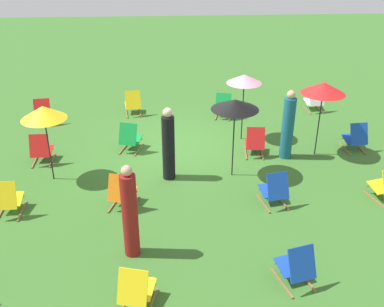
# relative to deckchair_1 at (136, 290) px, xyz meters

# --- Properties ---
(ground_plane) EXTENTS (40.00, 40.00, 0.00)m
(ground_plane) POSITION_rel_deckchair_1_xyz_m (-1.16, -5.66, -0.37)
(ground_plane) COLOR #386B28
(deckchair_1) EXTENTS (0.66, 0.86, 0.83)m
(deckchair_1) POSITION_rel_deckchair_1_xyz_m (0.00, 0.00, 0.00)
(deckchair_1) COLOR olive
(deckchair_1) RESTS_ON ground
(deckchair_2) EXTENTS (0.58, 0.82, 0.83)m
(deckchair_2) POSITION_rel_deckchair_1_xyz_m (0.52, -8.35, 0.00)
(deckchair_2) COLOR olive
(deckchair_2) RESTS_ON ground
(deckchair_3) EXTENTS (0.67, 0.86, 0.83)m
(deckchair_3) POSITION_rel_deckchair_1_xyz_m (0.45, -5.72, 0.00)
(deckchair_3) COLOR olive
(deckchair_3) RESTS_ON ground
(deckchair_4) EXTENTS (0.65, 0.86, 0.83)m
(deckchair_4) POSITION_rel_deckchair_1_xyz_m (-2.38, -7.93, 0.00)
(deckchair_4) COLOR olive
(deckchair_4) RESTS_ON ground
(deckchair_5) EXTENTS (0.57, 0.81, 0.83)m
(deckchair_5) POSITION_rel_deckchair_1_xyz_m (3.24, -7.76, 0.00)
(deckchair_5) COLOR olive
(deckchair_5) RESTS_ON ground
(deckchair_7) EXTENTS (0.55, 0.80, 0.83)m
(deckchair_7) POSITION_rel_deckchair_1_xyz_m (-5.43, -8.30, 0.00)
(deckchair_7) COLOR olive
(deckchair_7) RESTS_ON ground
(deckchair_8) EXTENTS (0.61, 0.84, 0.83)m
(deckchair_8) POSITION_rel_deckchair_1_xyz_m (-2.88, -2.85, 0.00)
(deckchair_8) COLOR olive
(deckchair_8) RESTS_ON ground
(deckchair_9) EXTENTS (0.49, 0.77, 0.83)m
(deckchair_9) POSITION_rel_deckchair_1_xyz_m (2.84, -2.83, 0.00)
(deckchair_9) COLOR olive
(deckchair_9) RESTS_ON ground
(deckchair_10) EXTENTS (0.55, 0.80, 0.83)m
(deckchair_10) POSITION_rel_deckchair_1_xyz_m (-2.89, -5.26, 0.00)
(deckchair_10) COLOR olive
(deckchair_10) RESTS_ON ground
(deckchair_11) EXTENTS (0.66, 0.86, 0.83)m
(deckchair_11) POSITION_rel_deckchair_1_xyz_m (-2.70, -0.39, 0.00)
(deckchair_11) COLOR olive
(deckchair_11) RESTS_ON ground
(deckchair_12) EXTENTS (0.68, 0.87, 0.83)m
(deckchair_12) POSITION_rel_deckchair_1_xyz_m (0.46, -2.96, 0.00)
(deckchair_12) COLOR olive
(deckchair_12) RESTS_ON ground
(deckchair_13) EXTENTS (0.49, 0.77, 0.83)m
(deckchair_13) POSITION_rel_deckchair_1_xyz_m (2.69, -5.15, 0.00)
(deckchair_13) COLOR olive
(deckchair_13) RESTS_ON ground
(deckchair_15) EXTENTS (0.54, 0.80, 0.83)m
(deckchair_15) POSITION_rel_deckchair_1_xyz_m (-5.67, -5.37, 0.00)
(deckchair_15) COLOR olive
(deckchair_15) RESTS_ON ground
(umbrella_0) EXTENTS (0.97, 0.97, 1.92)m
(umbrella_0) POSITION_rel_deckchair_1_xyz_m (-2.70, -6.29, 1.42)
(umbrella_0) COLOR black
(umbrella_0) RESTS_ON ground
(umbrella_1) EXTENTS (1.12, 1.12, 1.98)m
(umbrella_1) POSITION_rel_deckchair_1_xyz_m (-2.14, -4.21, 1.49)
(umbrella_1) COLOR black
(umbrella_1) RESTS_ON ground
(umbrella_2) EXTENTS (1.13, 1.13, 2.02)m
(umbrella_2) POSITION_rel_deckchair_1_xyz_m (-4.53, -5.20, 1.50)
(umbrella_2) COLOR black
(umbrella_2) RESTS_ON ground
(umbrella_3) EXTENTS (1.04, 1.04, 1.90)m
(umbrella_3) POSITION_rel_deckchair_1_xyz_m (2.24, -4.28, 1.37)
(umbrella_3) COLOR black
(umbrella_3) RESTS_ON ground
(person_0) EXTENTS (0.40, 0.40, 1.89)m
(person_0) POSITION_rel_deckchair_1_xyz_m (0.15, -1.37, 0.53)
(person_0) COLOR maroon
(person_0) RESTS_ON ground
(person_1) EXTENTS (0.35, 0.35, 1.86)m
(person_1) POSITION_rel_deckchair_1_xyz_m (-3.69, -5.09, 0.51)
(person_1) COLOR #195972
(person_1) RESTS_ON ground
(person_2) EXTENTS (0.35, 0.35, 1.83)m
(person_2) POSITION_rel_deckchair_1_xyz_m (-0.58, -4.17, 0.51)
(person_2) COLOR black
(person_2) RESTS_ON ground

